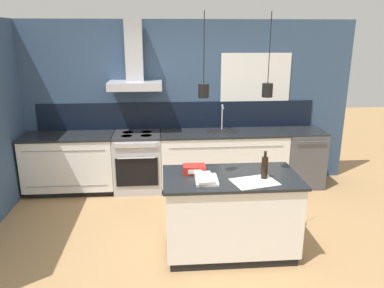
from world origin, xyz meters
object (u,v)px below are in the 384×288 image
object	(u,v)px
bottle_on_island	(265,167)
book_stack	(206,179)
red_supply_box	(194,169)
oven_range	(138,162)
dishwasher	(302,158)

from	to	relation	value
bottle_on_island	book_stack	world-z (taller)	bottle_on_island
book_stack	red_supply_box	xyz separation A→B (m)	(-0.10, 0.24, 0.02)
bottle_on_island	red_supply_box	size ratio (longest dim) A/B	1.26
bottle_on_island	oven_range	bearing A→B (deg)	126.63
red_supply_box	bottle_on_island	bearing A→B (deg)	-17.24
oven_range	red_supply_box	size ratio (longest dim) A/B	3.73
oven_range	bottle_on_island	xyz separation A→B (m)	(1.46, -1.97, 0.58)
dishwasher	red_supply_box	size ratio (longest dim) A/B	3.73
oven_range	red_supply_box	xyz separation A→B (m)	(0.74, -1.74, 0.50)
dishwasher	bottle_on_island	size ratio (longest dim) A/B	2.96
dishwasher	bottle_on_island	distance (m)	2.37
oven_range	dishwasher	xyz separation A→B (m)	(2.64, 0.00, -0.00)
dishwasher	red_supply_box	bearing A→B (deg)	-137.44
oven_range	book_stack	world-z (taller)	book_stack
dishwasher	book_stack	size ratio (longest dim) A/B	2.71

